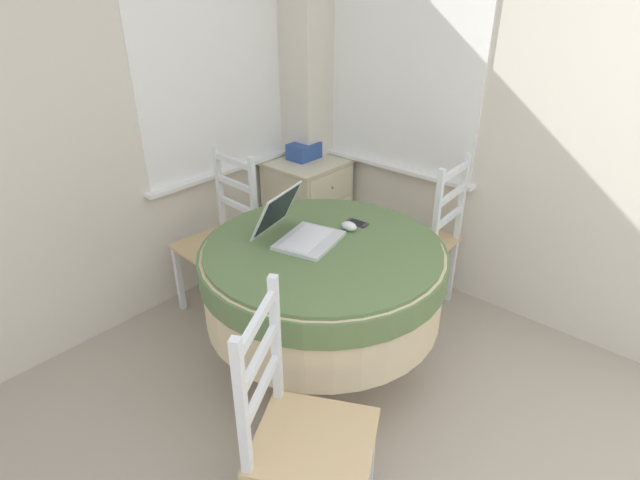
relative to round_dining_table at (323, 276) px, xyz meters
The scene contains 10 objects.
corner_room_shell 0.78m from the round_dining_table, 20.49° to the left, with size 4.18×4.75×2.55m.
round_dining_table is the anchor object (origin of this frame).
laptop 0.26m from the round_dining_table, 103.01° to the left, with size 0.39×0.43×0.24m.
computer_mouse 0.29m from the round_dining_table, ahead, with size 0.06×0.09×0.05m.
cell_phone 0.35m from the round_dining_table, ahead, with size 0.06×0.12×0.01m.
dining_chair_near_back_window 0.88m from the round_dining_table, 86.40° to the left, with size 0.44×0.41×1.01m.
dining_chair_near_right_window 0.89m from the round_dining_table, ahead, with size 0.42×0.44×1.01m.
dining_chair_camera_near 0.88m from the round_dining_table, 144.19° to the right, with size 0.54×0.56×1.01m.
corner_cabinet 1.33m from the round_dining_table, 45.88° to the left, with size 0.52×0.49×0.75m.
storage_box 1.38m from the round_dining_table, 46.64° to the left, with size 0.22×0.16×0.11m.
Camera 1 is at (-0.88, 0.30, 1.91)m, focal length 28.00 mm.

